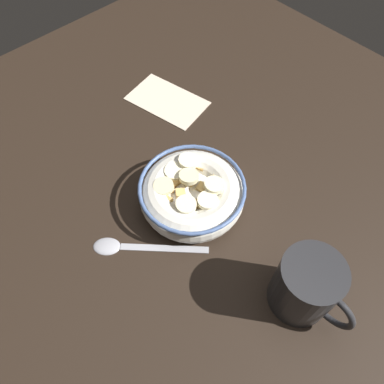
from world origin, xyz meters
TOP-DOWN VIEW (x-y plane):
  - ground_plane at (0.00, 0.00)cm, footprint 106.44×106.44cm
  - cereal_bowl at (-0.03, -0.00)cm, footprint 15.95×15.95cm
  - spoon at (-0.96, -12.15)cm, footprint 13.33×13.12cm
  - coffee_mug at (20.69, 0.48)cm, footprint 10.99×7.92cm
  - folded_napkin at (-19.61, 11.93)cm, footprint 15.76×11.39cm

SIDE VIEW (x-z plane):
  - ground_plane at x=0.00cm, z-range -2.00..0.00cm
  - folded_napkin at x=-19.61cm, z-range 0.00..0.30cm
  - spoon at x=-0.96cm, z-range -0.07..0.73cm
  - cereal_bowl at x=-0.03cm, z-range -0.11..5.31cm
  - coffee_mug at x=20.69cm, z-range 0.00..9.53cm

